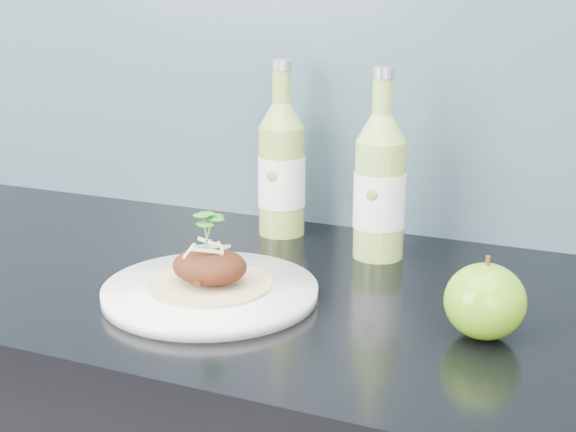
{
  "coord_description": "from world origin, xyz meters",
  "views": [
    {
      "loc": [
        0.36,
        0.79,
        1.27
      ],
      "look_at": [
        -0.03,
        1.67,
        1.0
      ],
      "focal_mm": 50.0,
      "sensor_mm": 36.0,
      "label": 1
    }
  ],
  "objects_px": {
    "dinner_plate": "(210,291)",
    "cider_bottle_right": "(380,187)",
    "cider_bottle_left": "(282,170)",
    "green_apple": "(485,301)"
  },
  "relations": [
    {
      "from": "green_apple",
      "to": "cider_bottle_left",
      "type": "relative_size",
      "value": 0.36
    },
    {
      "from": "cider_bottle_left",
      "to": "cider_bottle_right",
      "type": "bearing_deg",
      "value": -29.95
    },
    {
      "from": "cider_bottle_left",
      "to": "green_apple",
      "type": "bearing_deg",
      "value": -50.6
    },
    {
      "from": "green_apple",
      "to": "cider_bottle_left",
      "type": "height_order",
      "value": "cider_bottle_left"
    },
    {
      "from": "dinner_plate",
      "to": "cider_bottle_left",
      "type": "bearing_deg",
      "value": 96.16
    },
    {
      "from": "dinner_plate",
      "to": "cider_bottle_right",
      "type": "distance_m",
      "value": 0.29
    },
    {
      "from": "cider_bottle_left",
      "to": "cider_bottle_right",
      "type": "distance_m",
      "value": 0.18
    },
    {
      "from": "dinner_plate",
      "to": "cider_bottle_right",
      "type": "bearing_deg",
      "value": 59.03
    },
    {
      "from": "cider_bottle_left",
      "to": "cider_bottle_right",
      "type": "height_order",
      "value": "same"
    },
    {
      "from": "dinner_plate",
      "to": "cider_bottle_left",
      "type": "distance_m",
      "value": 0.3
    }
  ]
}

